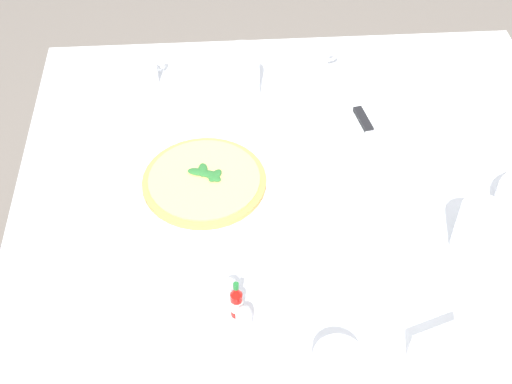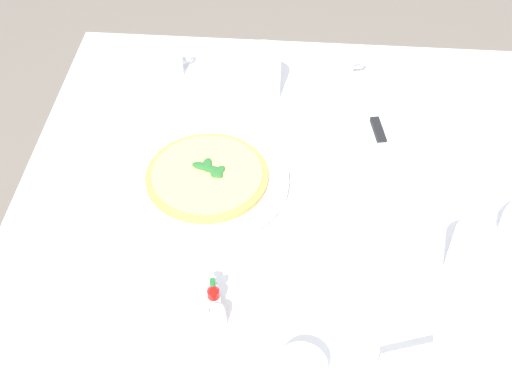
{
  "view_description": "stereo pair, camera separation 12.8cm",
  "coord_description": "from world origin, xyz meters",
  "px_view_note": "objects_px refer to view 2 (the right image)",
  "views": [
    {
      "loc": [
        0.85,
        -0.15,
        1.69
      ],
      "look_at": [
        -0.03,
        -0.1,
        0.76
      ],
      "focal_mm": 48.37,
      "sensor_mm": 36.0,
      "label": 1
    },
    {
      "loc": [
        0.85,
        -0.03,
        1.69
      ],
      "look_at": [
        -0.03,
        -0.1,
        0.76
      ],
      "focal_mm": 48.37,
      "sensor_mm": 36.0,
      "label": 2
    }
  ],
  "objects_px": {
    "pizza_plate": "(208,181)",
    "dinner_knife": "(384,148)",
    "pizza": "(207,175)",
    "menu_card": "(407,359)",
    "coffee_cup_far_left": "(337,68)",
    "salt_shaker": "(218,316)",
    "water_glass_near_left": "(471,256)",
    "water_glass_center_back": "(263,77)",
    "pepper_shaker": "(210,287)",
    "coffee_cup_right_edge": "(167,67)",
    "hot_sauce_bottle": "(214,298)",
    "coffee_cup_far_right": "(300,377)",
    "napkin_folded": "(383,152)"
  },
  "relations": [
    {
      "from": "water_glass_center_back",
      "to": "napkin_folded",
      "type": "distance_m",
      "value": 0.3
    },
    {
      "from": "coffee_cup_right_edge",
      "to": "coffee_cup_far_left",
      "type": "height_order",
      "value": "coffee_cup_far_left"
    },
    {
      "from": "coffee_cup_right_edge",
      "to": "pepper_shaker",
      "type": "height_order",
      "value": "same"
    },
    {
      "from": "coffee_cup_far_left",
      "to": "dinner_knife",
      "type": "distance_m",
      "value": 0.26
    },
    {
      "from": "hot_sauce_bottle",
      "to": "salt_shaker",
      "type": "distance_m",
      "value": 0.03
    },
    {
      "from": "water_glass_center_back",
      "to": "pepper_shaker",
      "type": "height_order",
      "value": "water_glass_center_back"
    },
    {
      "from": "menu_card",
      "to": "coffee_cup_far_left",
      "type": "bearing_deg",
      "value": 79.79
    },
    {
      "from": "salt_shaker",
      "to": "pepper_shaker",
      "type": "distance_m",
      "value": 0.06
    },
    {
      "from": "water_glass_center_back",
      "to": "menu_card",
      "type": "xyz_separation_m",
      "value": [
        0.64,
        0.26,
        -0.02
      ]
    },
    {
      "from": "napkin_folded",
      "to": "salt_shaker",
      "type": "distance_m",
      "value": 0.5
    },
    {
      "from": "pizza_plate",
      "to": "dinner_knife",
      "type": "xyz_separation_m",
      "value": [
        -0.11,
        0.34,
        0.01
      ]
    },
    {
      "from": "napkin_folded",
      "to": "dinner_knife",
      "type": "height_order",
      "value": "dinner_knife"
    },
    {
      "from": "dinner_knife",
      "to": "hot_sauce_bottle",
      "type": "height_order",
      "value": "hot_sauce_bottle"
    },
    {
      "from": "salt_shaker",
      "to": "coffee_cup_far_left",
      "type": "bearing_deg",
      "value": 164.22
    },
    {
      "from": "dinner_knife",
      "to": "menu_card",
      "type": "xyz_separation_m",
      "value": [
        0.47,
        0.01,
        0.01
      ]
    },
    {
      "from": "pizza",
      "to": "coffee_cup_far_left",
      "type": "relative_size",
      "value": 1.79
    },
    {
      "from": "pizza",
      "to": "hot_sauce_bottle",
      "type": "xyz_separation_m",
      "value": [
        0.28,
        0.05,
        0.01
      ]
    },
    {
      "from": "hot_sauce_bottle",
      "to": "pepper_shaker",
      "type": "height_order",
      "value": "hot_sauce_bottle"
    },
    {
      "from": "pizza",
      "to": "hot_sauce_bottle",
      "type": "distance_m",
      "value": 0.29
    },
    {
      "from": "pizza_plate",
      "to": "pizza",
      "type": "bearing_deg",
      "value": 146.4
    },
    {
      "from": "coffee_cup_far_right",
      "to": "menu_card",
      "type": "height_order",
      "value": "coffee_cup_far_right"
    },
    {
      "from": "pizza_plate",
      "to": "menu_card",
      "type": "xyz_separation_m",
      "value": [
        0.37,
        0.35,
        0.02
      ]
    },
    {
      "from": "coffee_cup_far_left",
      "to": "water_glass_center_back",
      "type": "bearing_deg",
      "value": -63.18
    },
    {
      "from": "pizza_plate",
      "to": "coffee_cup_far_left",
      "type": "height_order",
      "value": "coffee_cup_far_left"
    },
    {
      "from": "pizza",
      "to": "coffee_cup_right_edge",
      "type": "height_order",
      "value": "coffee_cup_right_edge"
    },
    {
      "from": "dinner_knife",
      "to": "pizza",
      "type": "bearing_deg",
      "value": -83.21
    },
    {
      "from": "menu_card",
      "to": "salt_shaker",
      "type": "bearing_deg",
      "value": 150.81
    },
    {
      "from": "coffee_cup_far_right",
      "to": "salt_shaker",
      "type": "relative_size",
      "value": 2.31
    },
    {
      "from": "napkin_folded",
      "to": "pepper_shaker",
      "type": "relative_size",
      "value": 4.35
    },
    {
      "from": "pizza_plate",
      "to": "salt_shaker",
      "type": "height_order",
      "value": "salt_shaker"
    },
    {
      "from": "water_glass_near_left",
      "to": "pizza_plate",
      "type": "bearing_deg",
      "value": -110.58
    },
    {
      "from": "pizza_plate",
      "to": "coffee_cup_right_edge",
      "type": "xyz_separation_m",
      "value": [
        -0.33,
        -0.13,
        0.01
      ]
    },
    {
      "from": "dinner_knife",
      "to": "pepper_shaker",
      "type": "relative_size",
      "value": 3.47
    },
    {
      "from": "coffee_cup_far_right",
      "to": "napkin_folded",
      "type": "bearing_deg",
      "value": 164.1
    },
    {
      "from": "coffee_cup_far_left",
      "to": "salt_shaker",
      "type": "relative_size",
      "value": 2.33
    },
    {
      "from": "water_glass_center_back",
      "to": "salt_shaker",
      "type": "height_order",
      "value": "water_glass_center_back"
    },
    {
      "from": "coffee_cup_far_right",
      "to": "dinner_knife",
      "type": "distance_m",
      "value": 0.54
    },
    {
      "from": "water_glass_near_left",
      "to": "dinner_knife",
      "type": "distance_m",
      "value": 0.31
    },
    {
      "from": "water_glass_near_left",
      "to": "salt_shaker",
      "type": "distance_m",
      "value": 0.43
    },
    {
      "from": "pizza",
      "to": "menu_card",
      "type": "height_order",
      "value": "menu_card"
    },
    {
      "from": "pizza",
      "to": "dinner_knife",
      "type": "height_order",
      "value": "pizza"
    },
    {
      "from": "pizza_plate",
      "to": "coffee_cup_right_edge",
      "type": "distance_m",
      "value": 0.36
    },
    {
      "from": "coffee_cup_right_edge",
      "to": "water_glass_near_left",
      "type": "bearing_deg",
      "value": 49.85
    },
    {
      "from": "coffee_cup_right_edge",
      "to": "napkin_folded",
      "type": "bearing_deg",
      "value": 64.8
    },
    {
      "from": "coffee_cup_far_right",
      "to": "menu_card",
      "type": "xyz_separation_m",
      "value": [
        -0.04,
        0.16,
        0.0
      ]
    },
    {
      "from": "pizza",
      "to": "napkin_folded",
      "type": "height_order",
      "value": "pizza"
    },
    {
      "from": "pizza_plate",
      "to": "dinner_knife",
      "type": "relative_size",
      "value": 1.6
    },
    {
      "from": "coffee_cup_far_right",
      "to": "water_glass_near_left",
      "type": "bearing_deg",
      "value": 130.45
    },
    {
      "from": "coffee_cup_far_left",
      "to": "dinner_knife",
      "type": "height_order",
      "value": "coffee_cup_far_left"
    },
    {
      "from": "salt_shaker",
      "to": "menu_card",
      "type": "xyz_separation_m",
      "value": [
        0.06,
        0.29,
        0.0
      ]
    }
  ]
}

